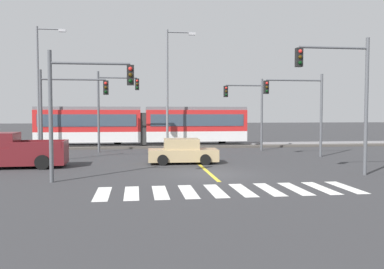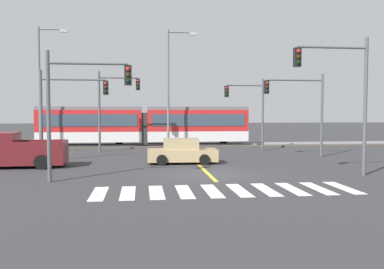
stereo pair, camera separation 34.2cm
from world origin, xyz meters
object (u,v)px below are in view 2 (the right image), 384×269
traffic_light_mid_left (65,102)px  traffic_light_far_right (250,104)px  pickup_truck (14,153)px  traffic_light_near_left (78,97)px  sedan_crossing (182,152)px  traffic_light_far_left (113,100)px  street_lamp_centre (171,82)px  light_rail_tram (145,124)px  traffic_light_mid_right (302,102)px  street_lamp_west (42,81)px  traffic_light_near_right (343,86)px

traffic_light_mid_left → traffic_light_far_right: bearing=23.1°
pickup_truck → traffic_light_near_left: bearing=-50.0°
traffic_light_far_right → sedan_crossing: bearing=-129.2°
traffic_light_far_left → street_lamp_centre: 5.08m
sedan_crossing → street_lamp_centre: 10.49m
light_rail_tram → street_lamp_centre: size_ratio=1.86×
light_rail_tram → traffic_light_near_left: 18.45m
traffic_light_mid_right → street_lamp_centre: size_ratio=0.58×
light_rail_tram → pickup_truck: bearing=-119.6°
traffic_light_far_right → traffic_light_far_left: 10.94m
sedan_crossing → street_lamp_centre: (-0.08, 9.28, 4.89)m
traffic_light_near_left → pickup_truck: bearing=130.0°
sedan_crossing → pickup_truck: bearing=-175.8°
pickup_truck → traffic_light_mid_right: traffic_light_mid_right is taller
street_lamp_centre → light_rail_tram: bearing=126.6°
traffic_light_mid_left → street_lamp_west: bearing=112.9°
traffic_light_mid_right → traffic_light_far_left: bearing=158.2°
light_rail_tram → sedan_crossing: light_rail_tram is taller
sedan_crossing → traffic_light_far_left: size_ratio=0.68×
traffic_light_mid_right → light_rail_tram: bearing=138.1°
light_rail_tram → traffic_light_mid_right: bearing=-41.9°
light_rail_tram → traffic_light_far_left: size_ratio=2.94×
sedan_crossing → street_lamp_centre: bearing=90.5°
sedan_crossing → traffic_light_mid_left: 8.07m
sedan_crossing → traffic_light_mid_right: bearing=16.5°
light_rail_tram → traffic_light_far_right: bearing=-28.4°
street_lamp_centre → traffic_light_near_left: bearing=-108.7°
traffic_light_far_left → street_lamp_centre: street_lamp_centre is taller
street_lamp_west → traffic_light_near_left: bearing=-71.3°
sedan_crossing → street_lamp_west: street_lamp_west is taller
sedan_crossing → traffic_light_mid_left: bearing=165.3°
pickup_truck → street_lamp_centre: 14.58m
traffic_light_mid_right → street_lamp_centre: street_lamp_centre is taller
street_lamp_centre → traffic_light_mid_left: bearing=-134.0°
light_rail_tram → traffic_light_near_right: (9.57, -17.93, 2.35)m
light_rail_tram → sedan_crossing: (2.25, -12.21, -1.35)m
pickup_truck → traffic_light_mid_left: bearing=47.6°
traffic_light_mid_right → traffic_light_far_right: bearing=114.5°
pickup_truck → traffic_light_far_left: 10.36m
light_rail_tram → traffic_light_far_left: 5.42m
traffic_light_far_right → traffic_light_near_left: bearing=-130.2°
traffic_light_mid_left → traffic_light_mid_right: bearing=2.3°
pickup_truck → traffic_light_far_right: (15.81, 8.34, 2.94)m
traffic_light_far_left → street_lamp_centre: size_ratio=0.63×
traffic_light_far_left → pickup_truck: bearing=-119.7°
pickup_truck → street_lamp_west: (-0.87, 10.25, 4.76)m
light_rail_tram → street_lamp_west: (-8.21, -2.65, 3.55)m
traffic_light_far_right → traffic_light_near_left: traffic_light_far_right is taller
sedan_crossing → traffic_light_near_right: bearing=-38.0°
sedan_crossing → traffic_light_near_left: (-5.21, -5.92, 3.11)m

